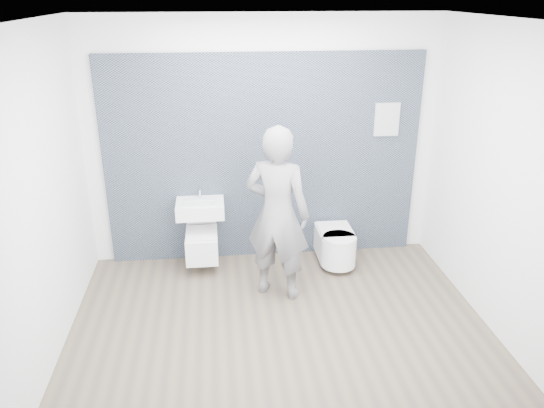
{
  "coord_description": "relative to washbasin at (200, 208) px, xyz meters",
  "views": [
    {
      "loc": [
        -0.55,
        -4.34,
        3.02
      ],
      "look_at": [
        0.0,
        0.6,
        1.0
      ],
      "focal_mm": 35.0,
      "sensor_mm": 36.0,
      "label": 1
    }
  ],
  "objects": [
    {
      "name": "visitor",
      "position": [
        0.79,
        -0.7,
        0.19
      ],
      "size": [
        0.79,
        0.68,
        1.83
      ],
      "primitive_type": "imported",
      "rotation": [
        0.0,
        0.0,
        2.71
      ],
      "color": "gray",
      "rests_on": "ground"
    },
    {
      "name": "info_placard",
      "position": [
        2.15,
        0.19,
        -0.73
      ],
      "size": [
        0.28,
        0.03,
        0.38
      ],
      "primitive_type": "cube",
      "color": "white",
      "rests_on": "ground"
    },
    {
      "name": "ground",
      "position": [
        0.75,
        -1.24,
        -0.73
      ],
      "size": [
        4.0,
        4.0,
        0.0
      ],
      "primitive_type": "plane",
      "color": "brown",
      "rests_on": "ground"
    },
    {
      "name": "washbasin",
      "position": [
        0.0,
        0.0,
        0.0
      ],
      "size": [
        0.53,
        0.4,
        0.4
      ],
      "color": "white",
      "rests_on": "ground"
    },
    {
      "name": "room_shell",
      "position": [
        0.75,
        -1.24,
        1.01
      ],
      "size": [
        4.0,
        4.0,
        4.0
      ],
      "color": "silver",
      "rests_on": "ground"
    },
    {
      "name": "tile_wall",
      "position": [
        0.75,
        0.23,
        -0.73
      ],
      "size": [
        3.6,
        0.06,
        2.4
      ],
      "primitive_type": "cube",
      "color": "black",
      "rests_on": "ground"
    },
    {
      "name": "toilet_rounded",
      "position": [
        1.55,
        -0.14,
        -0.49
      ],
      "size": [
        0.4,
        0.68,
        0.37
      ],
      "color": "white",
      "rests_on": "ground"
    },
    {
      "name": "toilet_square",
      "position": [
        0.0,
        -0.06,
        -0.41
      ],
      "size": [
        0.36,
        0.52,
        0.67
      ],
      "color": "white",
      "rests_on": "ground"
    }
  ]
}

